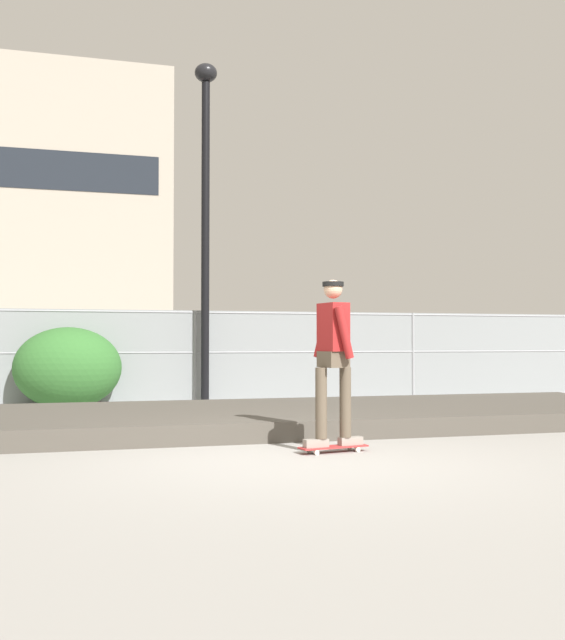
{
  "coord_description": "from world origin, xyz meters",
  "views": [
    {
      "loc": [
        -2.29,
        -7.42,
        1.24
      ],
      "look_at": [
        0.61,
        2.87,
        1.55
      ],
      "focal_mm": 41.45,
      "sensor_mm": 36.0,
      "label": 1
    }
  ],
  "objects_px": {
    "skater": "(333,350)",
    "shrub_left": "(68,368)",
    "skateboard": "(333,447)",
    "street_lamp": "(206,191)",
    "parked_car_mid": "(186,359)",
    "parked_car_far": "(458,357)"
  },
  "relations": [
    {
      "from": "parked_car_mid",
      "to": "parked_car_far",
      "type": "height_order",
      "value": "same"
    },
    {
      "from": "skater",
      "to": "street_lamp",
      "type": "bearing_deg",
      "value": 93.11
    },
    {
      "from": "parked_car_far",
      "to": "parked_car_mid",
      "type": "bearing_deg",
      "value": 177.4
    },
    {
      "from": "skater",
      "to": "shrub_left",
      "type": "relative_size",
      "value": 0.96
    },
    {
      "from": "skateboard",
      "to": "parked_car_far",
      "type": "xyz_separation_m",
      "value": [
        6.59,
        9.03,
        0.78
      ]
    },
    {
      "from": "skateboard",
      "to": "street_lamp",
      "type": "bearing_deg",
      "value": 93.11
    },
    {
      "from": "skater",
      "to": "parked_car_mid",
      "type": "relative_size",
      "value": 0.42
    },
    {
      "from": "parked_car_far",
      "to": "shrub_left",
      "type": "bearing_deg",
      "value": -164.09
    },
    {
      "from": "skater",
      "to": "parked_car_mid",
      "type": "xyz_separation_m",
      "value": [
        -0.28,
        9.34,
        -0.3
      ]
    },
    {
      "from": "skateboard",
      "to": "parked_car_far",
      "type": "bearing_deg",
      "value": 53.88
    },
    {
      "from": "skater",
      "to": "shrub_left",
      "type": "bearing_deg",
      "value": 114.65
    },
    {
      "from": "parked_car_far",
      "to": "shrub_left",
      "type": "xyz_separation_m",
      "value": [
        -9.49,
        -2.7,
        -0.09
      ]
    },
    {
      "from": "skater",
      "to": "parked_car_far",
      "type": "relative_size",
      "value": 0.41
    },
    {
      "from": "skateboard",
      "to": "street_lamp",
      "type": "distance_m",
      "value": 7.61
    },
    {
      "from": "skateboard",
      "to": "parked_car_mid",
      "type": "xyz_separation_m",
      "value": [
        -0.28,
        9.34,
        0.78
      ]
    },
    {
      "from": "street_lamp",
      "to": "parked_car_mid",
      "type": "bearing_deg",
      "value": 88.74
    },
    {
      "from": "skateboard",
      "to": "parked_car_far",
      "type": "distance_m",
      "value": 11.2
    },
    {
      "from": "skater",
      "to": "shrub_left",
      "type": "distance_m",
      "value": 6.97
    },
    {
      "from": "skater",
      "to": "shrub_left",
      "type": "xyz_separation_m",
      "value": [
        -2.9,
        6.32,
        -0.39
      ]
    },
    {
      "from": "shrub_left",
      "to": "skateboard",
      "type": "bearing_deg",
      "value": -65.35
    },
    {
      "from": "skater",
      "to": "street_lamp",
      "type": "distance_m",
      "value": 7.09
    },
    {
      "from": "street_lamp",
      "to": "shrub_left",
      "type": "distance_m",
      "value": 4.27
    }
  ]
}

